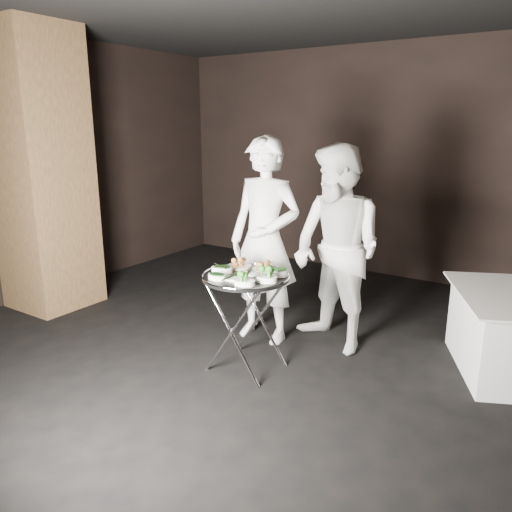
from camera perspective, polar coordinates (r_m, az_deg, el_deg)
The scene contains 17 objects.
floor at distance 4.29m, azimuth -4.46°, elevation -13.41°, with size 6.00×7.00×0.05m, color black.
wall_back at distance 6.92m, azimuth 13.77°, elevation 10.30°, with size 6.00×0.05×3.00m, color black.
column_left at distance 5.93m, azimuth -23.22°, elevation 8.82°, with size 0.80×0.80×3.00m, color #503624.
tray_stand at distance 4.15m, azimuth -1.15°, elevation -7.09°, with size 0.55×0.47×0.81m.
serving_tray at distance 4.03m, azimuth -1.18°, elevation -2.34°, with size 0.72×0.72×0.04m.
potato_plate_a at distance 4.24m, azimuth -1.92°, elevation -0.89°, with size 0.21×0.21×0.07m.
potato_plate_b at distance 4.16m, azimuth 0.88°, elevation -1.26°, with size 0.18×0.18×0.07m.
greens_bowl at distance 4.01m, azimuth 2.75°, elevation -1.77°, with size 0.14×0.14×0.08m.
asparagus_plate_a at distance 4.03m, azimuth -0.90°, elevation -1.98°, with size 0.20×0.15×0.04m.
asparagus_plate_b at distance 3.92m, azimuth -2.95°, elevation -2.48°, with size 0.20×0.12×0.04m.
spinach_bowl_a at distance 4.11m, azimuth -3.91°, elevation -1.44°, with size 0.20×0.17×0.07m.
spinach_bowl_b at distance 3.92m, azimuth -4.51°, elevation -2.28°, with size 0.16×0.11×0.06m.
broccoli_bowl_a at distance 3.86m, azimuth 1.17°, elevation -2.46°, with size 0.19×0.15×0.07m.
broccoli_bowl_b at distance 3.78m, azimuth -1.32°, elevation -2.92°, with size 0.19×0.16×0.07m.
serving_utensils at distance 4.06m, azimuth -0.44°, elevation -1.29°, with size 0.59×0.45×0.01m.
waiter_left at distance 4.61m, azimuth 1.00°, elevation 1.72°, with size 0.70×0.46×1.91m, color white.
waiter_right at distance 4.48m, azimuth 9.25°, elevation 0.71°, with size 0.90×0.70×1.85m, color white.
Camera 1 is at (2.35, -2.96, 2.01)m, focal length 35.00 mm.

